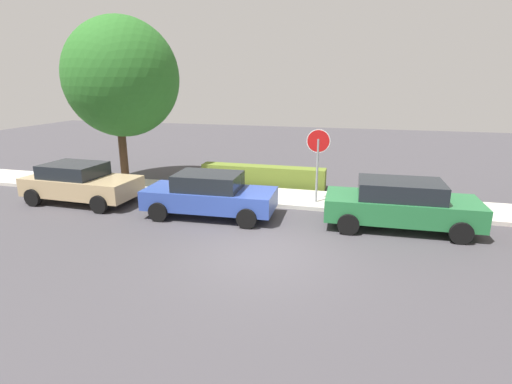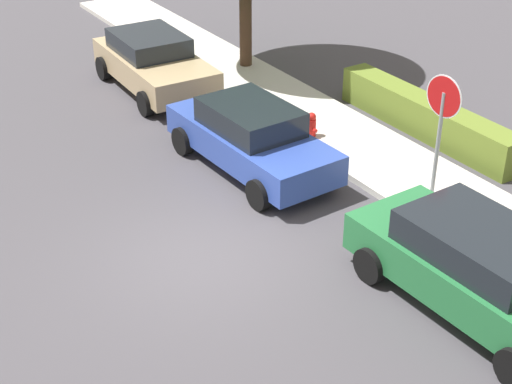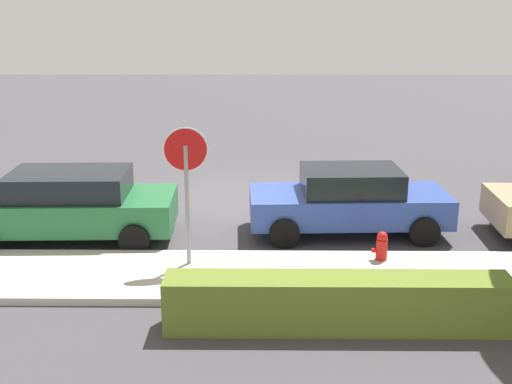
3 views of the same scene
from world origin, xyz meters
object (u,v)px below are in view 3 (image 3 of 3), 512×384
parked_car_blue (349,200)px  fire_hydrant (381,249)px  parked_car_green (69,204)px  stop_sign (186,173)px

parked_car_blue → fire_hydrant: (-0.40, 1.90, -0.40)m
parked_car_blue → parked_car_green: bearing=4.2°
parked_car_blue → stop_sign: bearing=32.6°
stop_sign → parked_car_blue: bearing=-147.4°
stop_sign → fire_hydrant: stop_sign is taller
stop_sign → parked_car_blue: size_ratio=0.63×
parked_car_green → parked_car_blue: size_ratio=1.04×
parked_car_blue → fire_hydrant: 1.98m
stop_sign → fire_hydrant: bearing=-176.6°
stop_sign → parked_car_blue: stop_sign is taller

